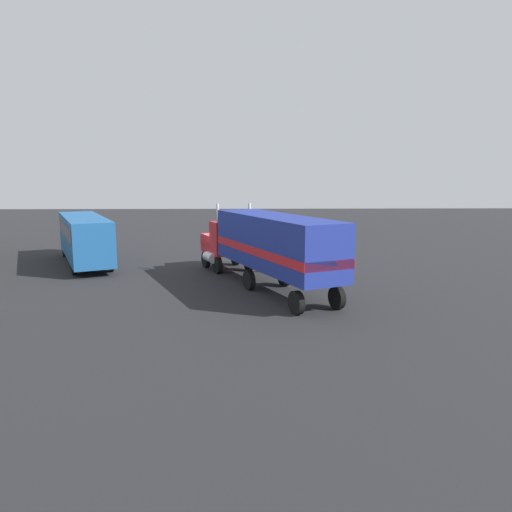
# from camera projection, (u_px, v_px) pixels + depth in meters

# --- Properties ---
(ground_plane) EXTENTS (120.00, 120.00, 0.00)m
(ground_plane) POSITION_uv_depth(u_px,v_px,m) (221.00, 268.00, 32.64)
(ground_plane) COLOR #232326
(lane_stripe_near) EXTENTS (4.15, 1.77, 0.01)m
(lane_stripe_near) POSITION_uv_depth(u_px,v_px,m) (274.00, 275.00, 30.16)
(lane_stripe_near) COLOR silver
(lane_stripe_near) RESTS_ON ground_plane
(lane_stripe_mid) EXTENTS (4.12, 1.85, 0.01)m
(lane_stripe_mid) POSITION_uv_depth(u_px,v_px,m) (322.00, 284.00, 27.51)
(lane_stripe_mid) COLOR silver
(lane_stripe_mid) RESTS_ON ground_plane
(semi_truck) EXTENTS (13.96, 8.00, 4.50)m
(semi_truck) POSITION_uv_depth(u_px,v_px,m) (266.00, 243.00, 26.39)
(semi_truck) COLOR red
(semi_truck) RESTS_ON ground_plane
(person_bystander) EXTENTS (0.46, 0.46, 1.63)m
(person_bystander) POSITION_uv_depth(u_px,v_px,m) (282.00, 260.00, 30.59)
(person_bystander) COLOR black
(person_bystander) RESTS_ON ground_plane
(parked_bus) EXTENTS (11.07, 6.85, 3.40)m
(parked_bus) POSITION_uv_depth(u_px,v_px,m) (84.00, 235.00, 33.66)
(parked_bus) COLOR #1E5999
(parked_bus) RESTS_ON ground_plane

